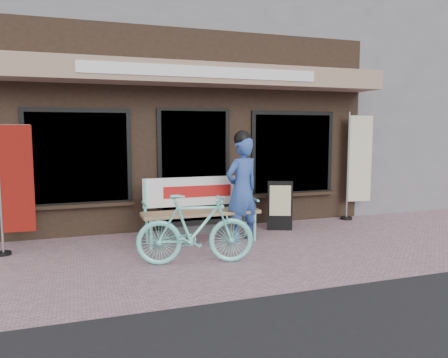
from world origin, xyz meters
name	(u,v)px	position (x,y,z in m)	size (l,w,h in m)	color
ground	(231,258)	(0.00, 0.00, 0.00)	(70.00, 70.00, 0.00)	#B18793
storefront	(162,81)	(0.00, 4.96, 2.99)	(7.00, 6.77, 6.00)	black
neighbor_right_near	(425,98)	(8.50, 5.50, 2.80)	(10.00, 7.00, 5.60)	slate
bench	(200,204)	(-0.15, 1.11, 0.61)	(1.92, 0.50, 1.04)	#74E4D5
person	(242,187)	(0.50, 0.86, 0.89)	(0.72, 0.59, 1.80)	#3052A8
bicycle	(195,229)	(-0.55, -0.11, 0.48)	(0.45, 1.60, 0.96)	#74E4D5
nobori_red	(15,186)	(-2.89, 1.18, 1.01)	(0.58, 0.23, 1.95)	gray
nobori_cream	(358,164)	(3.35, 1.73, 1.12)	(0.64, 0.26, 2.17)	gray
menu_stand	(280,205)	(1.42, 1.34, 0.46)	(0.45, 0.24, 0.90)	black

